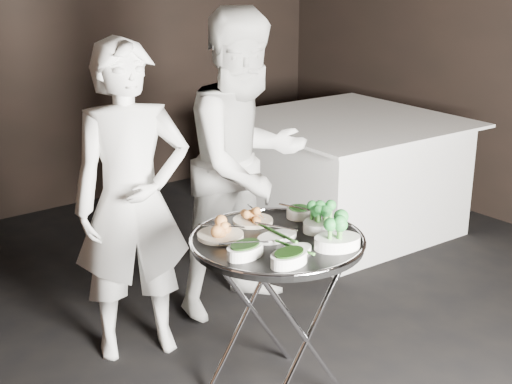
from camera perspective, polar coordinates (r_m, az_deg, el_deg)
tray_stand at (r=3.21m, az=1.67°, el=-9.56°), size 0.52×0.44×0.76m
serving_tray at (r=3.07m, az=1.73°, el=-3.92°), size 0.76×0.76×0.04m
potato_plate_a at (r=3.07m, az=-2.87°, el=-3.08°), size 0.20×0.20×0.07m
potato_plate_b at (r=3.23m, az=-0.25°, el=-1.97°), size 0.18×0.18×0.07m
greens_bowl at (r=3.30m, az=3.47°, el=-1.54°), size 0.12×0.12×0.07m
asparagus_plate_a at (r=3.05m, az=1.71°, el=-3.47°), size 0.20×0.11×0.04m
asparagus_plate_b at (r=2.92m, az=3.10°, el=-4.61°), size 0.19×0.12×0.04m
spinach_bowl_a at (r=2.88m, az=-0.87°, el=-4.54°), size 0.20×0.14×0.07m
spinach_bowl_b at (r=2.81m, az=2.65°, el=-5.16°), size 0.19×0.14×0.07m
broccoli_bowl_a at (r=3.16m, az=5.21°, el=-2.48°), size 0.19×0.14×0.07m
broccoli_bowl_b at (r=2.97m, az=6.52°, el=-3.80°), size 0.24×0.20×0.08m
serving_utensils at (r=3.10m, az=1.17°, el=-2.39°), size 0.59×0.45×0.01m
waiter_left at (r=3.50m, az=-9.88°, el=-0.86°), size 0.67×0.54×1.58m
waiter_right at (r=3.90m, az=-0.77°, el=2.23°), size 0.85×0.68×1.69m
dining_table at (r=5.23m, az=7.08°, el=1.45°), size 1.44×1.44×0.82m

